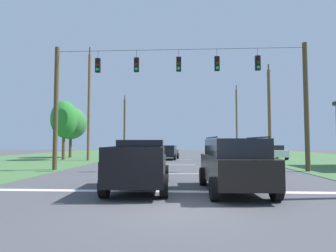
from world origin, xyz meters
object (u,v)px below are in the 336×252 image
(pickup_truck, at_px, (140,164))
(utility_pole_mid_right, at_px, (269,114))
(distant_car_crossing_white, at_px, (273,152))
(utility_pole_far_right, at_px, (237,119))
(tree_roadside_right, at_px, (64,119))
(tree_roadside_far_right, at_px, (71,123))
(utility_pole_far_left, at_px, (125,125))
(distant_car_oncoming, at_px, (168,152))
(suv_black, at_px, (234,163))
(utility_pole_mid_left, at_px, (89,105))
(overhead_signal_span, at_px, (178,98))

(pickup_truck, bearing_deg, utility_pole_mid_right, 58.80)
(distant_car_crossing_white, bearing_deg, utility_pole_far_right, 94.17)
(tree_roadside_right, distance_m, tree_roadside_far_right, 4.42)
(utility_pole_far_right, distance_m, tree_roadside_far_right, 25.64)
(utility_pole_mid_right, distance_m, utility_pole_far_left, 25.69)
(distant_car_oncoming, xyz_separation_m, tree_roadside_right, (-10.84, -1.63, 3.46))
(suv_black, bearing_deg, utility_pole_far_left, 108.16)
(suv_black, bearing_deg, utility_pole_far_right, 79.02)
(distant_car_oncoming, height_order, utility_pole_mid_right, utility_pole_mid_right)
(distant_car_crossing_white, xyz_separation_m, utility_pole_mid_left, (-19.29, -3.27, 4.83))
(distant_car_oncoming, relative_size, utility_pole_far_left, 0.45)
(overhead_signal_span, relative_size, tree_roadside_right, 2.68)
(pickup_truck, xyz_separation_m, suv_black, (3.63, -0.65, 0.09))
(pickup_truck, bearing_deg, overhead_signal_span, 78.47)
(overhead_signal_span, distance_m, pickup_truck, 7.99)
(overhead_signal_span, height_order, tree_roadside_right, overhead_signal_span)
(utility_pole_far_left, height_order, tree_roadside_right, utility_pole_far_left)
(overhead_signal_span, relative_size, tree_roadside_far_right, 2.75)
(distant_car_crossing_white, bearing_deg, utility_pole_mid_right, -113.45)
(utility_pole_mid_right, relative_size, tree_roadside_far_right, 1.61)
(distant_car_crossing_white, relative_size, utility_pole_mid_right, 0.44)
(utility_pole_far_left, bearing_deg, suv_black, -71.84)
(distant_car_oncoming, height_order, utility_pole_far_left, utility_pole_far_left)
(distant_car_crossing_white, bearing_deg, tree_roadside_far_right, 175.33)
(pickup_truck, height_order, tree_roadside_right, tree_roadside_right)
(utility_pole_mid_right, height_order, tree_roadside_right, utility_pole_mid_right)
(utility_pole_far_right, bearing_deg, tree_roadside_far_right, -150.03)
(overhead_signal_span, height_order, pickup_truck, overhead_signal_span)
(suv_black, relative_size, tree_roadside_right, 0.78)
(suv_black, distance_m, utility_pole_far_left, 37.74)
(tree_roadside_right, height_order, tree_roadside_far_right, tree_roadside_right)
(utility_pole_far_right, bearing_deg, utility_pole_mid_left, -135.41)
(tree_roadside_far_right, bearing_deg, distant_car_oncoming, -12.68)
(suv_black, bearing_deg, pickup_truck, 169.93)
(utility_pole_far_right, height_order, utility_pole_far_left, utility_pole_far_right)
(tree_roadside_far_right, bearing_deg, tree_roadside_right, -76.49)
(overhead_signal_span, distance_m, utility_pole_far_left, 29.71)
(overhead_signal_span, height_order, distant_car_crossing_white, overhead_signal_span)
(tree_roadside_right, relative_size, tree_roadside_far_right, 1.03)
(pickup_truck, relative_size, utility_pole_far_right, 0.49)
(tree_roadside_far_right, bearing_deg, utility_pole_mid_left, -52.53)
(pickup_truck, distance_m, utility_pole_far_right, 36.20)
(distant_car_oncoming, height_order, utility_pole_mid_left, utility_pole_mid_left)
(overhead_signal_span, relative_size, distant_car_oncoming, 3.76)
(pickup_truck, bearing_deg, tree_roadside_right, 121.83)
(distant_car_oncoming, bearing_deg, pickup_truck, -90.35)
(tree_roadside_right, bearing_deg, suv_black, -51.30)
(pickup_truck, relative_size, utility_pole_mid_left, 0.47)
(utility_pole_far_right, distance_m, tree_roadside_right, 27.22)
(suv_black, bearing_deg, distant_car_crossing_white, 68.85)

